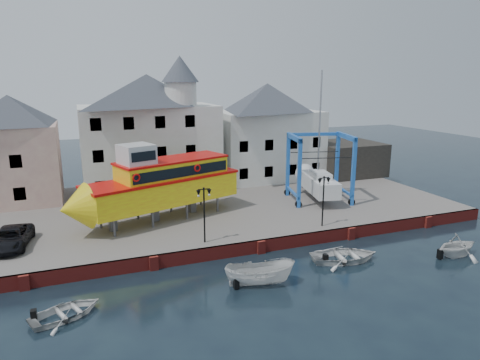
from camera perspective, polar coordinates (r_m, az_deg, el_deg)
name	(u,v)px	position (r m, az deg, el deg)	size (l,w,h in m)	color
ground	(261,253)	(32.66, 2.78, -9.70)	(140.00, 140.00, 0.00)	black
hardstanding	(216,207)	(42.17, -3.21, -3.55)	(44.00, 22.00, 1.00)	#605952
quay_wall	(260,246)	(32.55, 2.71, -8.83)	(44.00, 0.47, 1.00)	maroon
building_pink	(14,150)	(46.31, -27.96, 3.60)	(8.00, 7.00, 10.30)	tan
building_white_main	(150,131)	(46.74, -11.86, 6.45)	(14.00, 8.30, 14.00)	silver
building_white_right	(267,131)	(51.41, 3.59, 6.50)	(12.00, 8.00, 11.20)	silver
shed_dark	(346,158)	(55.16, 13.92, 2.82)	(8.00, 7.00, 4.00)	black
lamp_post_left	(204,201)	(31.03, -4.82, -2.80)	(1.12, 0.32, 4.20)	black
lamp_post_right	(324,188)	(35.00, 11.10, -1.12)	(1.12, 0.32, 4.20)	black
tour_boat	(154,185)	(36.35, -11.38, -0.62)	(15.69, 8.47, 6.68)	#59595E
travel_lift	(316,178)	(43.36, 10.15, 0.29)	(6.72, 8.56, 12.54)	#134CA3
van	(11,238)	(34.92, -28.21, -6.81)	(2.32, 5.02, 1.40)	black
motorboat_a	(260,285)	(28.09, 2.64, -13.77)	(1.69, 4.49, 1.73)	silver
motorboat_b	(344,261)	(32.25, 13.74, -10.41)	(3.47, 4.86, 1.01)	silver
motorboat_c	(456,256)	(35.90, 26.87, -9.02)	(3.09, 3.58, 1.89)	silver
motorboat_d	(67,317)	(26.56, -22.12, -16.54)	(2.74, 3.84, 0.80)	silver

